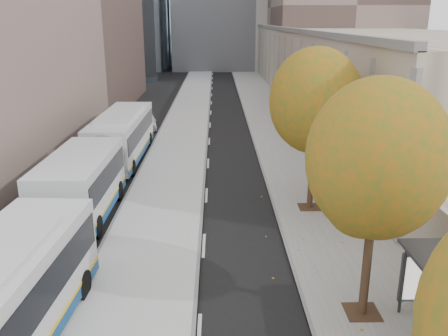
{
  "coord_description": "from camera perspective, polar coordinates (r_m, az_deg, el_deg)",
  "views": [
    {
      "loc": [
        -1.1,
        -0.16,
        9.14
      ],
      "look_at": [
        -0.74,
        20.98,
        2.5
      ],
      "focal_mm": 38.0,
      "sensor_mm": 36.0,
      "label": 1
    }
  ],
  "objects": [
    {
      "name": "tree_c",
      "position": [
        14.51,
        17.97,
        1.02
      ],
      "size": [
        4.2,
        4.2,
        7.28
      ],
      "color": "black",
      "rests_on": "sidewalk"
    },
    {
      "name": "tree_d",
      "position": [
        22.95,
        10.96,
        7.92
      ],
      "size": [
        4.4,
        4.4,
        7.6
      ],
      "color": "black",
      "rests_on": "sidewalk"
    },
    {
      "name": "distant_car",
      "position": [
        41.98,
        -9.23,
        5.54
      ],
      "size": [
        2.14,
        4.0,
        1.3
      ],
      "primitive_type": "imported",
      "rotation": [
        0.0,
        0.0,
        0.17
      ],
      "color": "silver",
      "rests_on": "ground"
    },
    {
      "name": "sidewalk",
      "position": [
        36.69,
        7.25,
        2.93
      ],
      "size": [
        4.75,
        150.0,
        0.08
      ],
      "primitive_type": "cube",
      "color": "gray",
      "rests_on": "ground"
    },
    {
      "name": "bus_far",
      "position": [
        28.68,
        -13.8,
        1.88
      ],
      "size": [
        2.92,
        18.66,
        3.11
      ],
      "rotation": [
        0.0,
        0.0,
        -0.01
      ],
      "color": "silver",
      "rests_on": "ground"
    },
    {
      "name": "bus_platform",
      "position": [
        36.42,
        -5.32,
        2.94
      ],
      "size": [
        4.25,
        150.0,
        0.15
      ],
      "primitive_type": "cube",
      "color": "#BBBBBB",
      "rests_on": "ground"
    },
    {
      "name": "building_tan",
      "position": [
        66.47,
        13.83,
        12.51
      ],
      "size": [
        18.0,
        92.0,
        8.0
      ],
      "primitive_type": "cube",
      "color": "gray",
      "rests_on": "ground"
    }
  ]
}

